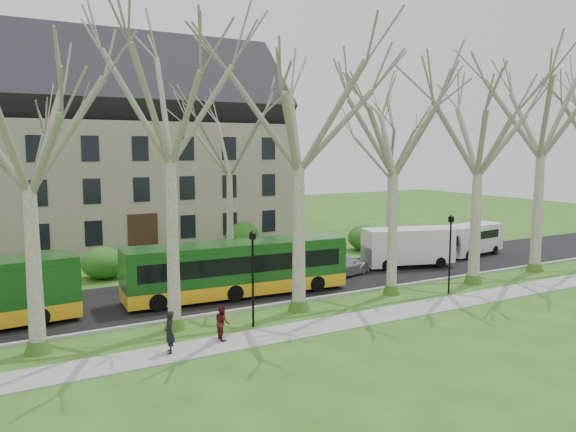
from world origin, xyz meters
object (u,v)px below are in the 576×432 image
object	(u,v)px
sedan	(340,265)
pedestrian_b	(222,322)
van_b	(472,240)
bus_follow	(238,268)
pedestrian_a	(170,332)
van_a	(408,248)

from	to	relation	value
sedan	pedestrian_b	size ratio (longest dim) A/B	3.18
sedan	van_b	size ratio (longest dim) A/B	0.89
bus_follow	pedestrian_b	xyz separation A→B (m)	(-3.45, -6.17, -0.78)
van_b	pedestrian_b	distance (m)	24.96
pedestrian_b	pedestrian_a	bearing A→B (deg)	103.32
van_a	pedestrian_a	distance (m)	20.55
van_a	van_b	bearing A→B (deg)	23.37
van_a	pedestrian_b	bearing A→B (deg)	-139.32
bus_follow	pedestrian_a	distance (m)	8.84
van_a	van_b	distance (m)	7.01
sedan	van_b	world-z (taller)	van_b
sedan	van_a	xyz separation A→B (m)	(5.64, 0.15, 0.62)
sedan	pedestrian_a	bearing A→B (deg)	100.86
sedan	van_b	bearing A→B (deg)	-104.87
pedestrian_b	bus_follow	bearing A→B (deg)	-26.05
pedestrian_a	van_a	bearing A→B (deg)	125.01
van_b	pedestrian_a	xyz separation A→B (m)	(-25.90, -8.80, -0.32)
bus_follow	sedan	world-z (taller)	bus_follow
van_a	van_b	world-z (taller)	van_a
bus_follow	pedestrian_b	distance (m)	7.11
bus_follow	van_b	distance (m)	20.18
bus_follow	pedestrian_a	size ratio (longest dim) A/B	7.31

